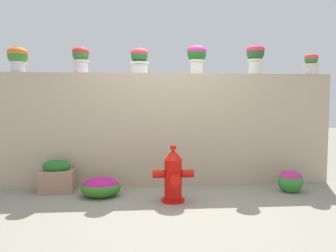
{
  "coord_description": "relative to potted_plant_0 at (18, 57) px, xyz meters",
  "views": [
    {
      "loc": [
        -0.4,
        -3.91,
        1.31
      ],
      "look_at": [
        0.0,
        1.03,
        0.95
      ],
      "focal_mm": 34.92,
      "sensor_mm": 36.0,
      "label": 1
    }
  ],
  "objects": [
    {
      "name": "potted_plant_1",
      "position": [
        0.93,
        -0.01,
        -0.0
      ],
      "size": [
        0.26,
        0.26,
        0.4
      ],
      "color": "silver",
      "rests_on": "stone_wall"
    },
    {
      "name": "potted_plant_4",
      "position": [
        3.65,
        -0.01,
        0.06
      ],
      "size": [
        0.29,
        0.29,
        0.47
      ],
      "color": "beige",
      "rests_on": "stone_wall"
    },
    {
      "name": "potted_plant_2",
      "position": [
        1.82,
        -0.01,
        -0.02
      ],
      "size": [
        0.3,
        0.3,
        0.4
      ],
      "color": "silver",
      "rests_on": "stone_wall"
    },
    {
      "name": "ground_plane",
      "position": [
        2.24,
        -1.21,
        -1.99
      ],
      "size": [
        24.0,
        24.0,
        0.0
      ],
      "primitive_type": "plane",
      "color": "gray"
    },
    {
      "name": "potted_plant_5",
      "position": [
        4.58,
        -0.01,
        -0.05
      ],
      "size": [
        0.27,
        0.27,
        0.35
      ],
      "color": "beige",
      "rests_on": "stone_wall"
    },
    {
      "name": "flower_bush_right",
      "position": [
        4.01,
        -0.58,
        -1.82
      ],
      "size": [
        0.36,
        0.33,
        0.33
      ],
      "color": "#328032",
      "rests_on": "ground"
    },
    {
      "name": "potted_plant_0",
      "position": [
        0.0,
        0.0,
        0.0
      ],
      "size": [
        0.3,
        0.3,
        0.39
      ],
      "color": "silver",
      "rests_on": "stone_wall"
    },
    {
      "name": "flower_bush_left",
      "position": [
        1.27,
        -0.58,
        -1.85
      ],
      "size": [
        0.55,
        0.5,
        0.27
      ],
      "color": "#337222",
      "rests_on": "ground"
    },
    {
      "name": "potted_plant_3",
      "position": [
        2.72,
        0.04,
        0.05
      ],
      "size": [
        0.31,
        0.31,
        0.46
      ],
      "color": "beige",
      "rests_on": "stone_wall"
    },
    {
      "name": "fire_hydrant",
      "position": [
        2.26,
        -0.9,
        -1.66
      ],
      "size": [
        0.55,
        0.45,
        0.74
      ],
      "color": "red",
      "rests_on": "ground"
    },
    {
      "name": "planter_box",
      "position": [
        0.62,
        -0.34,
        -1.76
      ],
      "size": [
        0.48,
        0.26,
        0.48
      ],
      "color": "#9D755E",
      "rests_on": "ground"
    },
    {
      "name": "stone_wall",
      "position": [
        2.24,
        0.02,
        -1.12
      ],
      "size": [
        5.19,
        0.3,
        1.75
      ],
      "primitive_type": "cube",
      "color": "tan",
      "rests_on": "ground"
    }
  ]
}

